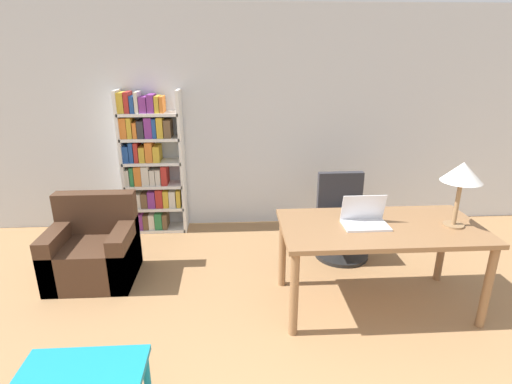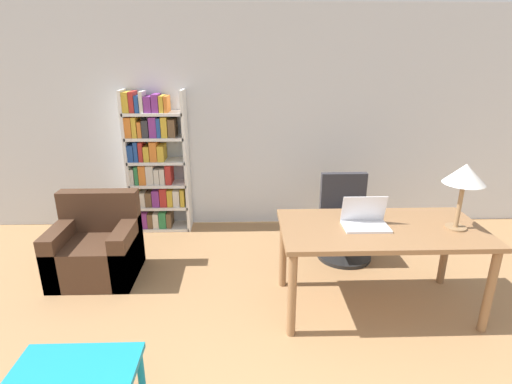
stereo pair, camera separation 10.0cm
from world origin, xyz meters
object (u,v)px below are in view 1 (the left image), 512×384
at_px(table_lamp, 462,174).
at_px(office_chair, 342,221).
at_px(desk, 380,236).
at_px(bookshelf, 150,165).
at_px(laptop, 365,219).
at_px(armchair, 94,252).

xyz_separation_m(table_lamp, office_chair, (-0.65, 1.02, -0.83)).
distance_m(table_lamp, office_chair, 1.47).
relative_size(desk, office_chair, 1.86).
height_order(table_lamp, bookshelf, bookshelf).
bearing_deg(laptop, armchair, 166.58).
distance_m(office_chair, bookshelf, 2.38).
relative_size(laptop, bookshelf, 0.21).
bearing_deg(table_lamp, bookshelf, 147.72).
relative_size(table_lamp, office_chair, 0.61).
xyz_separation_m(desk, bookshelf, (-2.24, 1.75, 0.18)).
height_order(desk, armchair, armchair).
relative_size(laptop, office_chair, 0.41).
bearing_deg(laptop, bookshelf, 140.53).
distance_m(table_lamp, armchair, 3.43).
xyz_separation_m(armchair, bookshelf, (0.39, 1.14, 0.57)).
bearing_deg(armchair, table_lamp, -11.54).
relative_size(desk, table_lamp, 3.06).
height_order(desk, bookshelf, bookshelf).
height_order(laptop, bookshelf, bookshelf).
distance_m(desk, armchair, 2.73).
bearing_deg(armchair, laptop, -13.42).
bearing_deg(desk, armchair, 166.82).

